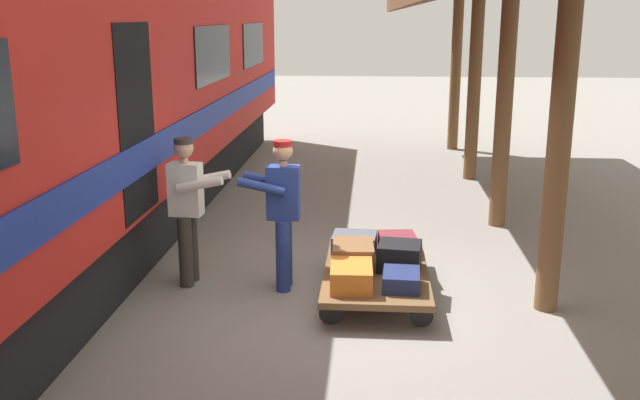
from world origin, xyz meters
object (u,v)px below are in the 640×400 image
suitcase_orange_carryall (351,276)px  suitcase_brown_leather (353,256)px  suitcase_slate_roller (354,243)px  suitcase_black_hardshell (400,256)px  suitcase_burgundy_valise (398,244)px  porter_in_overalls (282,209)px  luggage_cart (376,272)px  suitcase_navy_fabric (401,280)px  porter_by_door (188,206)px

suitcase_orange_carryall → suitcase_brown_leather: (-0.00, -0.57, 0.02)m
suitcase_slate_roller → suitcase_black_hardshell: bearing=131.8°
suitcase_orange_carryall → suitcase_black_hardshell: bearing=-131.8°
suitcase_burgundy_valise → porter_in_overalls: porter_in_overalls is taller
luggage_cart → suitcase_burgundy_valise: suitcase_burgundy_valise is taller
luggage_cart → suitcase_black_hardshell: bearing=180.0°
suitcase_orange_carryall → suitcase_black_hardshell: 0.77m
suitcase_burgundy_valise → porter_in_overalls: bearing=19.1°
suitcase_navy_fabric → suitcase_orange_carryall: (0.51, 0.00, 0.03)m
porter_in_overalls → suitcase_brown_leather: bearing=171.8°
suitcase_navy_fabric → porter_in_overalls: size_ratio=0.28×
luggage_cart → suitcase_orange_carryall: bearing=65.9°
suitcase_slate_roller → porter_by_door: bearing=11.7°
suitcase_slate_roller → porter_in_overalls: porter_in_overalls is taller
suitcase_brown_leather → suitcase_black_hardshell: (-0.51, 0.00, 0.01)m
suitcase_black_hardshell → suitcase_navy_fabric: bearing=90.0°
suitcase_burgundy_valise → suitcase_orange_carryall: bearing=65.9°
suitcase_burgundy_valise → suitcase_slate_roller: 0.51m
suitcase_navy_fabric → porter_in_overalls: porter_in_overalls is taller
luggage_cart → suitcase_navy_fabric: (-0.26, 0.57, 0.13)m
suitcase_slate_roller → porter_by_door: (1.88, 0.39, 0.51)m
luggage_cart → suitcase_black_hardshell: 0.32m
suitcase_slate_roller → suitcase_orange_carryall: size_ratio=0.83×
suitcase_black_hardshell → luggage_cart: bearing=0.0°
porter_in_overalls → suitcase_orange_carryall: bearing=139.4°
luggage_cart → porter_by_door: (2.13, -0.18, 0.66)m
suitcase_orange_carryall → porter_by_door: size_ratio=0.36×
suitcase_burgundy_valise → suitcase_orange_carryall: suitcase_orange_carryall is taller
suitcase_navy_fabric → porter_in_overalls: 1.58m
suitcase_orange_carryall → suitcase_black_hardshell: size_ratio=1.34×
suitcase_slate_roller → suitcase_orange_carryall: bearing=90.0°
suitcase_navy_fabric → porter_by_door: (2.39, -0.75, 0.53)m
suitcase_navy_fabric → suitcase_orange_carryall: bearing=0.0°
suitcase_black_hardshell → porter_by_door: 2.44m
suitcase_slate_roller → suitcase_orange_carryall: (0.00, 1.14, 0.01)m
suitcase_burgundy_valise → porter_by_door: (2.39, 0.39, 0.52)m
suitcase_black_hardshell → porter_in_overalls: size_ratio=0.27×
luggage_cart → porter_in_overalls: size_ratio=1.22×
suitcase_burgundy_valise → suitcase_orange_carryall: (0.51, 1.14, 0.01)m
suitcase_slate_roller → suitcase_brown_leather: suitcase_brown_leather is taller
luggage_cart → porter_in_overalls: porter_in_overalls is taller
suitcase_slate_roller → porter_in_overalls: bearing=29.6°
porter_by_door → suitcase_orange_carryall: bearing=158.1°
suitcase_orange_carryall → porter_by_door: porter_by_door is taller
suitcase_orange_carryall → suitcase_brown_leather: size_ratio=1.07×
suitcase_slate_roller → suitcase_navy_fabric: bearing=114.1°
suitcase_brown_leather → suitcase_black_hardshell: bearing=180.0°
suitcase_orange_carryall → suitcase_black_hardshell: (-0.51, -0.57, 0.03)m
suitcase_burgundy_valise → suitcase_brown_leather: suitcase_brown_leather is taller
suitcase_navy_fabric → suitcase_burgundy_valise: bearing=-90.0°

